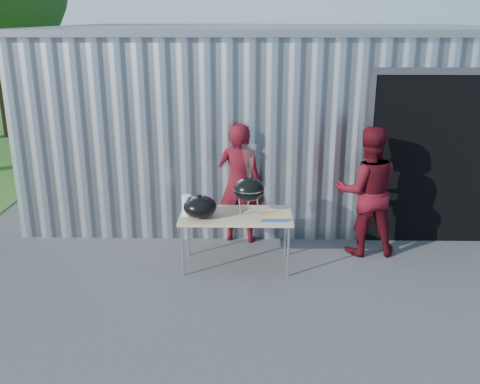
{
  "coord_description": "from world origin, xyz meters",
  "views": [
    {
      "loc": [
        0.33,
        -5.92,
        3.27
      ],
      "look_at": [
        0.21,
        0.82,
        1.05
      ],
      "focal_mm": 40.0,
      "sensor_mm": 36.0,
      "label": 1
    }
  ],
  "objects_px": {
    "kettle_grill": "(249,183)",
    "person_bystander": "(367,191)",
    "person_cook": "(240,183)",
    "folding_table": "(236,217)"
  },
  "relations": [
    {
      "from": "kettle_grill",
      "to": "person_cook",
      "type": "xyz_separation_m",
      "value": [
        -0.14,
        0.83,
        -0.27
      ]
    },
    {
      "from": "person_cook",
      "to": "person_bystander",
      "type": "height_order",
      "value": "person_bystander"
    },
    {
      "from": "kettle_grill",
      "to": "person_bystander",
      "type": "bearing_deg",
      "value": 14.37
    },
    {
      "from": "folding_table",
      "to": "person_bystander",
      "type": "height_order",
      "value": "person_bystander"
    },
    {
      "from": "kettle_grill",
      "to": "person_cook",
      "type": "height_order",
      "value": "person_cook"
    },
    {
      "from": "folding_table",
      "to": "person_bystander",
      "type": "bearing_deg",
      "value": 14.78
    },
    {
      "from": "folding_table",
      "to": "kettle_grill",
      "type": "distance_m",
      "value": 0.5
    },
    {
      "from": "kettle_grill",
      "to": "person_cook",
      "type": "relative_size",
      "value": 0.51
    },
    {
      "from": "kettle_grill",
      "to": "folding_table",
      "type": "bearing_deg",
      "value": -161.31
    },
    {
      "from": "person_bystander",
      "to": "kettle_grill",
      "type": "bearing_deg",
      "value": 12.58
    }
  ]
}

